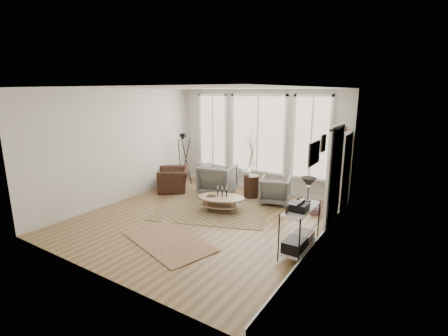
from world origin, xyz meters
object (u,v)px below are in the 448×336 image
Objects in this scene: bookcase at (340,172)px; coffee_table at (221,200)px; low_shelf at (300,225)px; side_table at (252,168)px; armchair_right at (275,190)px; armchair_left at (218,179)px; accent_chair at (174,179)px.

bookcase is 2.92m from coffee_table.
low_shelf is 0.76× the size of side_table.
armchair_right is (0.86, 1.25, 0.06)m from coffee_table.
armchair_left is (-3.17, -0.48, -0.53)m from bookcase.
armchair_left is 1.68m from armchair_right.
coffee_table is 1.31× the size of accent_chair.
coffee_table is 0.76× the size of side_table.
bookcase is 2.06× the size of accent_chair.
armchair_left is 1.25× the size of armchair_right.
armchair_right is at bearing 173.46° from armchair_left.
accent_chair is at bearing 5.19° from armchair_left.
side_table is (-2.19, 2.29, 0.31)m from low_shelf.
side_table is (0.93, 0.25, 0.40)m from armchair_left.
low_shelf reaches higher than armchair_left.
bookcase is 4.57m from accent_chair.
armchair_right is 0.75× the size of accent_chair.
armchair_left is (-0.81, 1.09, 0.14)m from coffee_table.
accent_chair is at bearing 159.43° from low_shelf.
side_table reaches higher than low_shelf.
bookcase reaches higher than side_table.
armchair_left is at bearing -11.55° from armchair_right.
armchair_left is at bearing 146.78° from low_shelf.
armchair_left reaches higher than armchair_right.
side_table is at bearing -24.32° from armchair_right.
side_table is at bearing -176.54° from armchair_left.
accent_chair is at bearing 161.41° from coffee_table.
low_shelf reaches higher than armchair_right.
low_shelf is at bearing -91.28° from bookcase.
bookcase is 1.65m from armchair_right.
accent_chair is (-4.44, -0.87, -0.63)m from bookcase.
accent_chair is (-2.95, -0.55, -0.02)m from armchair_right.
side_table reaches higher than accent_chair.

